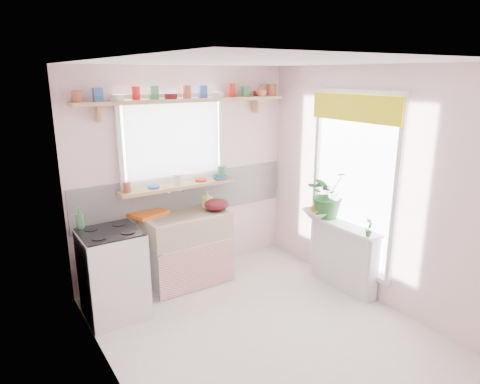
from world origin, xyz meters
TOP-DOWN VIEW (x-y plane):
  - room at (0.66, 0.86)m, footprint 3.20×3.20m
  - sink_unit at (-0.15, 1.29)m, footprint 0.95×0.65m
  - cooker at (-1.10, 1.05)m, footprint 0.58×0.58m
  - radiator_ledge at (1.30, 0.20)m, footprint 0.22×0.95m
  - windowsill at (-0.15, 1.48)m, footprint 1.40×0.22m
  - pine_shelf at (0.00, 1.47)m, footprint 2.52×0.24m
  - shelf_crockery at (-0.02, 1.47)m, footprint 2.47×0.11m
  - sill_crockery at (-0.15, 1.48)m, footprint 1.35×0.11m
  - dish_tray at (-0.53, 1.50)m, footprint 0.47×0.41m
  - colander at (0.22, 1.24)m, footprint 0.35×0.35m
  - jade_plant at (1.30, 0.50)m, footprint 0.55×0.49m
  - fruit_bowl at (1.21, 0.56)m, footprint 0.39×0.39m
  - herb_pot at (1.21, -0.20)m, footprint 0.13×0.11m
  - soap_bottle_sink at (0.18, 1.38)m, footprint 0.11×0.11m
  - sill_cup at (-0.73, 1.54)m, footprint 0.14×0.14m
  - sill_bowl at (0.38, 1.42)m, footprint 0.21×0.21m
  - shelf_vase at (0.98, 1.41)m, footprint 0.15×0.15m
  - cooker_bottle at (-1.32, 1.27)m, footprint 0.09×0.09m
  - fruit at (1.22, 0.57)m, footprint 0.20×0.14m

SIDE VIEW (x-z plane):
  - radiator_ledge at x=1.30m, z-range 0.01..0.78m
  - sink_unit at x=-0.15m, z-range -0.13..0.99m
  - cooker at x=-1.10m, z-range 0.00..0.92m
  - fruit_bowl at x=1.21m, z-range 0.78..0.86m
  - dish_tray at x=-0.53m, z-range 0.85..0.89m
  - fruit at x=1.22m, z-range 0.83..0.93m
  - herb_pot at x=1.21m, z-range 0.78..0.99m
  - colander at x=0.22m, z-range 0.85..0.98m
  - soap_bottle_sink at x=0.18m, z-range 0.85..1.06m
  - cooker_bottle at x=-1.32m, z-range 0.92..1.14m
  - jade_plant at x=1.30m, z-range 0.77..1.34m
  - windowsill at x=-0.15m, z-range 1.12..1.16m
  - sill_bowl at x=0.38m, z-range 1.16..1.21m
  - sill_cup at x=-0.73m, z-range 1.16..1.25m
  - sill_crockery at x=-0.15m, z-range 1.16..1.28m
  - room at x=0.66m, z-range -0.23..2.97m
  - pine_shelf at x=0.00m, z-range 2.10..2.14m
  - shelf_crockery at x=-0.02m, z-range 2.13..2.25m
  - shelf_vase at x=0.98m, z-range 2.14..2.28m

